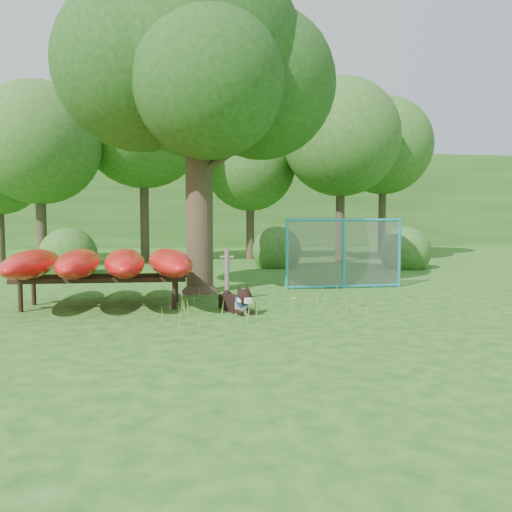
{
  "coord_description": "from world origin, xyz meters",
  "views": [
    {
      "loc": [
        -1.15,
        -8.99,
        1.75
      ],
      "look_at": [
        0.2,
        1.2,
        1.0
      ],
      "focal_mm": 35.0,
      "sensor_mm": 36.0,
      "label": 1
    }
  ],
  "objects": [
    {
      "name": "bg_tree_a",
      "position": [
        -6.5,
        10.0,
        4.48
      ],
      "size": [
        4.4,
        4.4,
        6.7
      ],
      "color": "#362B1D",
      "rests_on": "ground"
    },
    {
      "name": "ground",
      "position": [
        0.0,
        0.0,
        0.0
      ],
      "size": [
        80.0,
        80.0,
        0.0
      ],
      "primitive_type": "plane",
      "color": "#194E0F",
      "rests_on": "ground"
    },
    {
      "name": "wildflower_clump",
      "position": [
        0.89,
        0.69,
        0.16
      ],
      "size": [
        0.09,
        0.09,
        0.2
      ],
      "rotation": [
        0.0,
        0.0,
        -0.1
      ],
      "color": "#58922F",
      "rests_on": "ground"
    },
    {
      "name": "bg_tree_c",
      "position": [
        1.5,
        13.0,
        4.11
      ],
      "size": [
        4.0,
        4.0,
        6.12
      ],
      "color": "#362B1D",
      "rests_on": "ground"
    },
    {
      "name": "bg_tree_d",
      "position": [
        5.0,
        11.0,
        5.08
      ],
      "size": [
        4.8,
        4.8,
        7.5
      ],
      "color": "#362B1D",
      "rests_on": "ground"
    },
    {
      "name": "wooded_hillside",
      "position": [
        0.0,
        28.0,
        3.0
      ],
      "size": [
        80.0,
        12.0,
        6.0
      ],
      "primitive_type": "cube",
      "color": "#28581C",
      "rests_on": "ground"
    },
    {
      "name": "shrub_right",
      "position": [
        6.5,
        8.0,
        0.0
      ],
      "size": [
        1.8,
        1.8,
        1.8
      ],
      "primitive_type": "sphere",
      "color": "#28581C",
      "rests_on": "ground"
    },
    {
      "name": "kayak_rack",
      "position": [
        -2.9,
        1.26,
        0.88
      ],
      "size": [
        3.8,
        3.43,
        1.16
      ],
      "rotation": [
        0.0,
        0.0,
        -0.01
      ],
      "color": "black",
      "rests_on": "ground"
    },
    {
      "name": "shrub_mid",
      "position": [
        2.0,
        9.0,
        0.0
      ],
      "size": [
        1.8,
        1.8,
        1.8
      ],
      "primitive_type": "sphere",
      "color": "#28581C",
      "rests_on": "ground"
    },
    {
      "name": "wooden_post",
      "position": [
        -0.38,
        1.57,
        0.6
      ],
      "size": [
        0.31,
        0.11,
        1.13
      ],
      "rotation": [
        0.0,
        0.0,
        -0.05
      ],
      "color": "#63584A",
      "rests_on": "ground"
    },
    {
      "name": "husky_dog",
      "position": [
        -0.28,
        0.36,
        0.2
      ],
      "size": [
        0.6,
        1.24,
        0.56
      ],
      "rotation": [
        0.0,
        0.0,
        0.32
      ],
      "color": "black",
      "rests_on": "ground"
    },
    {
      "name": "bg_tree_e",
      "position": [
        8.0,
        14.0,
        5.23
      ],
      "size": [
        4.6,
        4.6,
        7.55
      ],
      "color": "#362B1D",
      "rests_on": "ground"
    },
    {
      "name": "bg_tree_b",
      "position": [
        -3.0,
        12.0,
        5.61
      ],
      "size": [
        5.2,
        5.2,
        8.22
      ],
      "color": "#362B1D",
      "rests_on": "ground"
    },
    {
      "name": "fence_section",
      "position": [
        2.74,
        3.26,
        0.89
      ],
      "size": [
        3.05,
        0.13,
        2.97
      ],
      "rotation": [
        0.0,
        0.0,
        0.02
      ],
      "color": "#279DBA",
      "rests_on": "ground"
    },
    {
      "name": "oak_tree",
      "position": [
        -0.96,
        3.04,
        5.36
      ],
      "size": [
        6.6,
        5.83,
        8.04
      ],
      "rotation": [
        0.0,
        0.0,
        -0.25
      ],
      "color": "#362B1D",
      "rests_on": "ground"
    },
    {
      "name": "shrub_left",
      "position": [
        -5.0,
        7.5,
        0.0
      ],
      "size": [
        1.8,
        1.8,
        1.8
      ],
      "primitive_type": "sphere",
      "color": "#28581C",
      "rests_on": "ground"
    }
  ]
}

